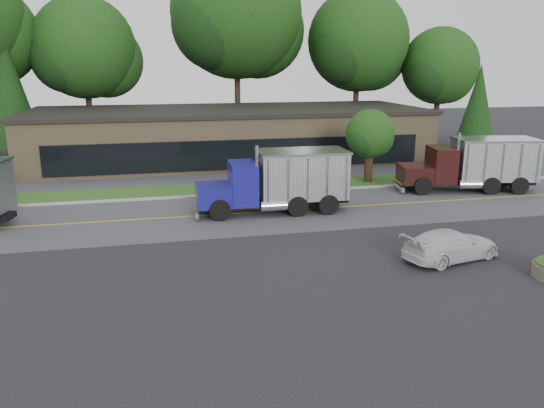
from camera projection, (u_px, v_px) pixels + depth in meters
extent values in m
plane|color=#2C2C30|center=(277.00, 276.00, 20.48)|extent=(140.00, 140.00, 0.00)
cube|color=#55555A|center=(239.00, 214.00, 28.96)|extent=(60.00, 8.00, 0.02)
cube|color=gold|center=(239.00, 214.00, 28.96)|extent=(60.00, 0.12, 0.01)
cube|color=#9E9E99|center=(228.00, 196.00, 32.92)|extent=(60.00, 0.30, 0.12)
cube|color=#23571D|center=(225.00, 189.00, 34.61)|extent=(60.00, 3.40, 0.03)
cube|color=#55555A|center=(215.00, 174.00, 39.33)|extent=(60.00, 7.00, 0.02)
cube|color=#8F7857|center=(230.00, 136.00, 44.89)|extent=(32.00, 12.00, 4.00)
cylinder|color=#382619|center=(91.00, 123.00, 49.75)|extent=(0.56, 0.56, 5.02)
sphere|color=#15330E|center=(84.00, 48.00, 47.99)|extent=(9.18, 9.18, 9.18)
sphere|color=#15330E|center=(106.00, 61.00, 49.73)|extent=(6.89, 6.89, 6.89)
sphere|color=black|center=(67.00, 57.00, 47.09)|extent=(6.31, 6.31, 6.31)
cylinder|color=#382619|center=(238.00, 111.00, 52.50)|extent=(0.56, 0.56, 6.79)
sphere|color=#15330E|center=(236.00, 12.00, 50.12)|extent=(12.42, 12.42, 12.42)
sphere|color=#15330E|center=(257.00, 31.00, 52.48)|extent=(9.32, 9.32, 9.32)
sphere|color=black|center=(218.00, 24.00, 48.91)|extent=(8.54, 8.54, 8.54)
cylinder|color=#382619|center=(355.00, 116.00, 54.28)|extent=(0.56, 0.56, 5.45)
sphere|color=#15330E|center=(358.00, 41.00, 52.38)|extent=(9.96, 9.96, 9.96)
sphere|color=#15330E|center=(370.00, 54.00, 54.27)|extent=(7.47, 7.47, 7.47)
sphere|color=black|center=(346.00, 50.00, 51.41)|extent=(6.85, 6.85, 6.85)
cylinder|color=#382619|center=(436.00, 122.00, 54.27)|extent=(0.56, 0.56, 4.14)
sphere|color=#15330E|center=(440.00, 66.00, 52.82)|extent=(7.57, 7.57, 7.57)
sphere|color=#15330E|center=(447.00, 75.00, 54.26)|extent=(5.68, 5.68, 5.68)
sphere|color=black|center=(432.00, 73.00, 52.08)|extent=(5.21, 5.21, 5.21)
cylinder|color=#382619|center=(14.00, 153.00, 45.22)|extent=(0.44, 0.44, 1.00)
cone|color=black|center=(6.00, 86.00, 43.76)|extent=(4.93, 4.93, 10.09)
cylinder|color=#382619|center=(472.00, 161.00, 41.57)|extent=(0.44, 0.44, 1.00)
cone|color=black|center=(477.00, 112.00, 40.57)|extent=(3.49, 3.49, 7.14)
cylinder|color=#382619|center=(368.00, 169.00, 36.51)|extent=(0.56, 0.56, 1.80)
sphere|color=#15330E|center=(370.00, 133.00, 35.88)|extent=(3.30, 3.30, 3.30)
sphere|color=#15330E|center=(376.00, 138.00, 36.51)|extent=(2.47, 2.47, 2.47)
sphere|color=black|center=(364.00, 139.00, 35.56)|extent=(2.27, 2.27, 2.27)
cube|color=black|center=(277.00, 202.00, 29.22)|extent=(7.96, 1.18, 0.28)
cube|color=navy|center=(214.00, 195.00, 28.42)|extent=(1.95, 2.34, 1.10)
cube|color=navy|center=(243.00, 183.00, 28.56)|extent=(1.44, 2.43, 2.20)
cube|color=black|center=(232.00, 176.00, 28.34)|extent=(0.11, 2.10, 0.90)
cube|color=silver|center=(302.00, 175.00, 29.11)|extent=(4.80, 2.61, 2.50)
cube|color=silver|center=(302.00, 151.00, 28.77)|extent=(4.96, 2.76, 0.12)
cylinder|color=black|center=(216.00, 199.00, 29.68)|extent=(1.11, 0.38, 1.10)
cylinder|color=black|center=(220.00, 210.00, 27.50)|extent=(1.11, 0.38, 1.10)
cylinder|color=black|center=(302.00, 195.00, 30.64)|extent=(1.11, 0.38, 1.10)
cylinder|color=black|center=(313.00, 205.00, 28.46)|extent=(1.11, 0.38, 1.10)
cube|color=black|center=(470.00, 182.00, 34.08)|extent=(8.23, 2.58, 0.28)
cube|color=black|center=(415.00, 174.00, 33.85)|extent=(2.37, 2.64, 1.10)
cube|color=black|center=(441.00, 164.00, 33.74)|extent=(1.87, 2.63, 2.20)
cube|color=black|center=(432.00, 158.00, 33.62)|extent=(0.47, 2.07, 0.90)
cube|color=silver|center=(494.00, 159.00, 33.74)|extent=(5.29, 3.41, 2.50)
cube|color=silver|center=(496.00, 139.00, 33.41)|extent=(5.47, 3.58, 0.12)
cylinder|color=black|center=(413.00, 178.00, 35.11)|extent=(1.15, 0.56, 1.10)
cylinder|color=black|center=(423.00, 186.00, 32.89)|extent=(1.15, 0.56, 1.10)
cylinder|color=black|center=(490.00, 178.00, 35.24)|extent=(1.15, 0.56, 1.10)
cylinder|color=black|center=(505.00, 186.00, 33.02)|extent=(1.15, 0.56, 1.10)
imported|color=silver|center=(451.00, 245.00, 22.08)|extent=(4.66, 2.77, 1.27)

